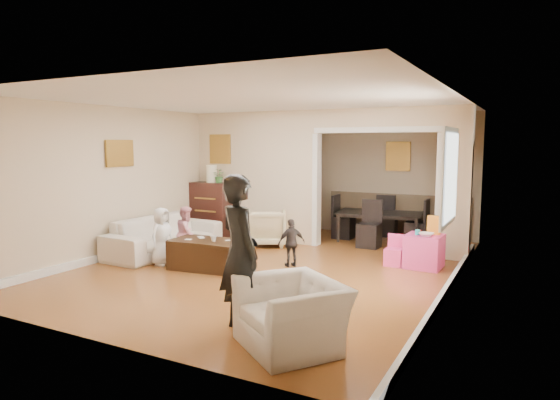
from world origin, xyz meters
The scene contains 27 objects.
floor centered at (0.00, 0.00, 0.00)m, with size 7.00×7.00×0.00m, color #A45F2A.
partition_left centered at (-1.38, 1.80, 1.30)m, with size 2.75×0.18×2.60m, color #CAB294.
partition_right centered at (2.48, 1.80, 1.30)m, with size 0.55×0.18×2.60m, color #CAB294.
partition_header centered at (1.10, 1.80, 2.42)m, with size 2.22×0.18×0.35m, color #CAB294.
window_pane centered at (2.73, -0.40, 1.55)m, with size 0.03×0.95×1.10m, color white.
framed_art_partition centered at (-2.20, 1.70, 1.85)m, with size 0.45×0.03×0.55m, color brown.
framed_art_sofa_wall centered at (-2.71, -0.60, 1.80)m, with size 0.03×0.55×0.40m, color brown.
framed_art_alcove centered at (1.10, 3.44, 1.70)m, with size 0.45×0.03×0.55m, color brown.
sofa centered at (-2.18, -0.11, 0.33)m, with size 2.26×0.88×0.66m, color #F0E2CF.
armchair_back centered at (-0.89, 1.33, 0.35)m, with size 0.74×0.76×0.70m, color #C6B789.
armchair_front centered at (1.65, -2.71, 0.32)m, with size 1.00×0.87×0.65m, color #F0E2CF.
dresser centered at (-2.33, 1.56, 0.58)m, with size 0.84×0.47×1.16m, color black.
table_lamp centered at (-2.33, 1.56, 1.34)m, with size 0.22×0.22×0.36m, color #F5EEC8.
potted_plant centered at (-2.13, 1.56, 1.30)m, with size 0.26×0.22×0.29m, color #3B7433.
coffee_table centered at (-0.78, -0.66, 0.23)m, with size 1.23×0.62×0.46m, color #331F10.
coffee_cup centered at (-0.68, -0.71, 0.51)m, with size 0.10×0.10×0.09m, color beige.
play_table centered at (2.17, 1.01, 0.26)m, with size 0.55×0.55×0.53m, color #E03A8A.
cereal_box centered at (2.29, 1.11, 0.68)m, with size 0.20×0.07×0.30m, color yellow.
cyan_cup centered at (2.07, 0.96, 0.57)m, with size 0.08×0.08×0.08m, color #25B9BC.
toy_block centered at (2.05, 1.13, 0.55)m, with size 0.08×0.06×0.05m, color red.
play_bowl centered at (2.22, 0.89, 0.56)m, with size 0.23×0.23×0.06m, color silver.
dining_table centered at (0.93, 2.72, 0.29)m, with size 1.67×0.93×0.59m, color black.
adult_person centered at (0.98, -2.58, 0.83)m, with size 0.60×0.40×1.66m, color black.
child_kneel_a centered at (-1.63, -0.81, 0.47)m, with size 0.46×0.30×0.94m, color white.
child_kneel_b centered at (-1.48, -0.36, 0.46)m, with size 0.45×0.35×0.92m, color pink.
child_toddler centered at (0.27, 0.09, 0.39)m, with size 0.45×0.19×0.77m, color black.
craft_papers centered at (-0.85, -0.59, 0.46)m, with size 0.81×0.38×0.00m.
Camera 1 is at (3.67, -6.80, 1.97)m, focal length 31.32 mm.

